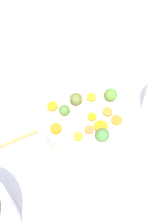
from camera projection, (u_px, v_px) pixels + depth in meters
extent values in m
cube|color=white|center=(89.00, 137.00, 0.96)|extent=(2.40, 2.40, 0.02)
cylinder|color=#C3A794|center=(84.00, 122.00, 0.92)|extent=(0.24, 0.24, 0.10)
cylinder|color=orange|center=(107.00, 112.00, 0.87)|extent=(0.04, 0.04, 0.01)
cylinder|color=orange|center=(56.00, 129.00, 0.84)|extent=(0.05, 0.05, 0.01)
cylinder|color=orange|center=(78.00, 136.00, 0.83)|extent=(0.03, 0.03, 0.01)
cylinder|color=orange|center=(91.00, 116.00, 0.86)|extent=(0.03, 0.03, 0.01)
cylinder|color=orange|center=(101.00, 127.00, 0.84)|extent=(0.05, 0.05, 0.01)
cylinder|color=orange|center=(89.00, 130.00, 0.84)|extent=(0.04, 0.04, 0.01)
cylinder|color=orange|center=(52.00, 106.00, 0.88)|extent=(0.04, 0.04, 0.01)
cylinder|color=orange|center=(117.00, 120.00, 0.86)|extent=(0.04, 0.04, 0.01)
cylinder|color=orange|center=(91.00, 97.00, 0.90)|extent=(0.03, 0.03, 0.01)
sphere|color=#4B7832|center=(64.00, 110.00, 0.86)|extent=(0.03, 0.03, 0.03)
sphere|color=#538831|center=(110.00, 94.00, 0.89)|extent=(0.04, 0.04, 0.04)
sphere|color=#487A3A|center=(102.00, 135.00, 0.81)|extent=(0.04, 0.04, 0.04)
sphere|color=#5C6D2E|center=(76.00, 99.00, 0.88)|extent=(0.04, 0.04, 0.04)
cube|color=#AC7C48|center=(1.00, 147.00, 0.92)|extent=(0.11, 0.23, 0.01)
cube|color=#CBAC90|center=(73.00, 64.00, 1.11)|extent=(0.16, 0.13, 0.01)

